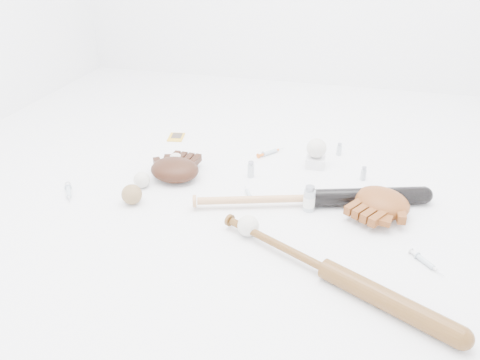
% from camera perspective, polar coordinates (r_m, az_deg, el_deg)
% --- Properties ---
extents(bat_dark, '(0.91, 0.34, 0.07)m').
position_cam_1_polar(bat_dark, '(1.78, 8.50, -2.20)').
color(bat_dark, black).
rests_on(bat_dark, ground).
extents(bat_wood, '(0.78, 0.44, 0.06)m').
position_cam_1_polar(bat_wood, '(1.46, 10.45, -10.64)').
color(bat_wood, brown).
rests_on(bat_wood, ground).
extents(glove_dark, '(0.26, 0.26, 0.09)m').
position_cam_1_polar(glove_dark, '(1.96, -7.96, 1.30)').
color(glove_dark, '#34190E').
rests_on(glove_dark, ground).
extents(glove_tan, '(0.34, 0.34, 0.09)m').
position_cam_1_polar(glove_tan, '(1.79, 16.89, -2.57)').
color(glove_tan, brown).
rests_on(glove_tan, ground).
extents(trading_card, '(0.09, 0.11, 0.01)m').
position_cam_1_polar(trading_card, '(2.36, -7.80, 5.20)').
color(trading_card, gold).
rests_on(trading_card, ground).
extents(pedestal, '(0.08, 0.08, 0.04)m').
position_cam_1_polar(pedestal, '(2.08, 9.18, 2.23)').
color(pedestal, white).
rests_on(pedestal, ground).
extents(baseball_on_pedestal, '(0.09, 0.09, 0.09)m').
position_cam_1_polar(baseball_on_pedestal, '(2.05, 9.32, 3.85)').
color(baseball_on_pedestal, silver).
rests_on(baseball_on_pedestal, pedestal).
extents(baseball_left, '(0.07, 0.07, 0.07)m').
position_cam_1_polar(baseball_left, '(1.93, -11.89, 0.03)').
color(baseball_left, silver).
rests_on(baseball_left, ground).
extents(baseball_upper, '(0.07, 0.07, 0.07)m').
position_cam_1_polar(baseball_upper, '(2.06, -7.83, 2.36)').
color(baseball_upper, silver).
rests_on(baseball_upper, ground).
extents(baseball_mid, '(0.07, 0.07, 0.07)m').
position_cam_1_polar(baseball_mid, '(1.60, 1.01, -5.60)').
color(baseball_mid, silver).
rests_on(baseball_mid, ground).
extents(baseball_aged, '(0.08, 0.08, 0.08)m').
position_cam_1_polar(baseball_aged, '(1.82, -13.05, -1.72)').
color(baseball_aged, olive).
rests_on(baseball_aged, ground).
extents(syringe_0, '(0.12, 0.15, 0.02)m').
position_cam_1_polar(syringe_0, '(1.97, -20.17, -1.39)').
color(syringe_0, '#ADBCC6').
rests_on(syringe_0, ground).
extents(syringe_1, '(0.08, 0.13, 0.02)m').
position_cam_1_polar(syringe_1, '(1.84, 1.04, -1.70)').
color(syringe_1, '#ADBCC6').
rests_on(syringe_1, ground).
extents(syringe_2, '(0.13, 0.14, 0.02)m').
position_cam_1_polar(syringe_2, '(2.17, 3.66, 3.39)').
color(syringe_2, '#ADBCC6').
rests_on(syringe_2, ground).
extents(syringe_3, '(0.12, 0.13, 0.02)m').
position_cam_1_polar(syringe_3, '(1.60, 21.65, -9.24)').
color(syringe_3, '#ADBCC6').
rests_on(syringe_3, ground).
extents(vial_0, '(0.02, 0.02, 0.06)m').
position_cam_1_polar(vial_0, '(2.01, 14.82, 0.79)').
color(vial_0, '#B2BCC3').
rests_on(vial_0, ground).
extents(vial_1, '(0.02, 0.02, 0.06)m').
position_cam_1_polar(vial_1, '(2.20, 12.00, 3.71)').
color(vial_1, '#B2BCC3').
rests_on(vial_1, ground).
extents(vial_2, '(0.03, 0.03, 0.07)m').
position_cam_1_polar(vial_2, '(1.96, 1.34, 1.32)').
color(vial_2, '#B2BCC3').
rests_on(vial_2, ground).
extents(vial_3, '(0.04, 0.04, 0.10)m').
position_cam_1_polar(vial_3, '(1.75, 8.44, -2.23)').
color(vial_3, '#B2BCC3').
rests_on(vial_3, ground).
extents(vial_4, '(0.03, 0.03, 0.07)m').
position_cam_1_polar(vial_4, '(2.01, -9.39, 1.61)').
color(vial_4, '#B2BCC3').
rests_on(vial_4, ground).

